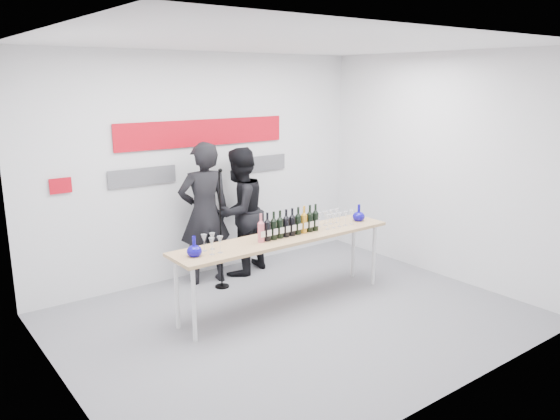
{
  "coord_description": "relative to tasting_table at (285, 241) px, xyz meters",
  "views": [
    {
      "loc": [
        -3.6,
        -4.47,
        2.64
      ],
      "look_at": [
        0.15,
        0.49,
        1.15
      ],
      "focal_mm": 35.0,
      "sensor_mm": 36.0,
      "label": 1
    }
  ],
  "objects": [
    {
      "name": "glasses_right",
      "position": [
        0.78,
        -0.0,
        0.16
      ],
      "size": [
        0.47,
        0.23,
        0.18
      ],
      "color": "silver",
      "rests_on": "tasting_table"
    },
    {
      "name": "wine_bottles",
      "position": [
        0.04,
        -0.03,
        0.23
      ],
      "size": [
        0.89,
        0.08,
        0.33
      ],
      "rotation": [
        0.0,
        0.0,
        0.01
      ],
      "color": "#CC5966",
      "rests_on": "tasting_table"
    },
    {
      "name": "decanter_left",
      "position": [
        -1.2,
        -0.02,
        0.17
      ],
      "size": [
        0.16,
        0.16,
        0.21
      ],
      "primitive_type": null,
      "color": "#0F078D",
      "rests_on": "tasting_table"
    },
    {
      "name": "tasting_table",
      "position": [
        0.0,
        0.0,
        0.0
      ],
      "size": [
        2.85,
        0.59,
        0.85
      ],
      "rotation": [
        0.0,
        0.0,
        0.01
      ],
      "color": "tan",
      "rests_on": "ground"
    },
    {
      "name": "mic_stand",
      "position": [
        -0.32,
        0.93,
        -0.31
      ],
      "size": [
        0.18,
        0.18,
        1.57
      ],
      "rotation": [
        0.0,
        0.0,
        -0.37
      ],
      "color": "black",
      "rests_on": "ground"
    },
    {
      "name": "ground",
      "position": [
        -0.15,
        -0.39,
        -0.79
      ],
      "size": [
        5.0,
        5.0,
        0.0
      ],
      "primitive_type": "plane",
      "color": "slate",
      "rests_on": "ground"
    },
    {
      "name": "signage",
      "position": [
        -0.2,
        1.58,
        1.02
      ],
      "size": [
        3.38,
        0.02,
        0.79
      ],
      "color": "#BC0817",
      "rests_on": "back_wall"
    },
    {
      "name": "presenter_right",
      "position": [
        0.18,
        1.26,
        0.09
      ],
      "size": [
        1.03,
        0.91,
        1.76
      ],
      "primitive_type": "imported",
      "rotation": [
        0.0,
        0.0,
        3.49
      ],
      "color": "black",
      "rests_on": "ground"
    },
    {
      "name": "decanter_right",
      "position": [
        1.2,
        -0.0,
        0.17
      ],
      "size": [
        0.16,
        0.16,
        0.21
      ],
      "primitive_type": null,
      "color": "#0F078D",
      "rests_on": "tasting_table"
    },
    {
      "name": "back_wall",
      "position": [
        -0.15,
        1.61,
        0.71
      ],
      "size": [
        5.0,
        0.04,
        3.0
      ],
      "primitive_type": "cube",
      "color": "silver",
      "rests_on": "ground"
    },
    {
      "name": "presenter_left",
      "position": [
        -0.37,
        1.24,
        0.15
      ],
      "size": [
        0.76,
        0.58,
        1.88
      ],
      "primitive_type": "imported",
      "rotation": [
        0.0,
        0.0,
        2.93
      ],
      "color": "black",
      "rests_on": "ground"
    },
    {
      "name": "glasses_left",
      "position": [
        -0.99,
        -0.01,
        0.16
      ],
      "size": [
        0.17,
        0.22,
        0.18
      ],
      "color": "silver",
      "rests_on": "tasting_table"
    }
  ]
}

